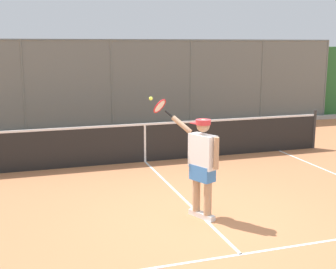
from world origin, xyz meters
TOP-DOWN VIEW (x-y plane):
  - ground_plane at (0.00, 0.00)m, footprint 60.00×60.00m
  - court_line_markings at (0.00, 1.55)m, footprint 7.60×9.48m
  - fence_backdrop at (0.00, -8.80)m, footprint 19.66×1.37m
  - tennis_net at (0.00, -3.91)m, footprint 9.77×0.09m
  - tennis_player at (0.03, -0.13)m, footprint 0.88×1.18m

SIDE VIEW (x-z plane):
  - ground_plane at x=0.00m, z-range 0.00..0.00m
  - court_line_markings at x=0.00m, z-range 0.00..0.01m
  - tennis_net at x=0.00m, z-range -0.04..1.03m
  - tennis_player at x=0.03m, z-range 0.00..1.96m
  - fence_backdrop at x=0.00m, z-range -0.14..2.87m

